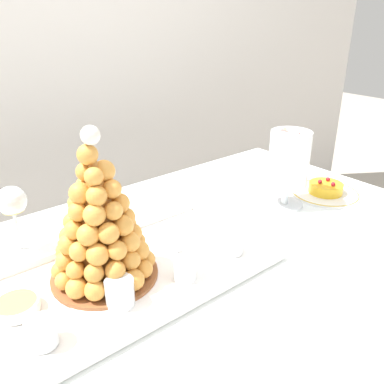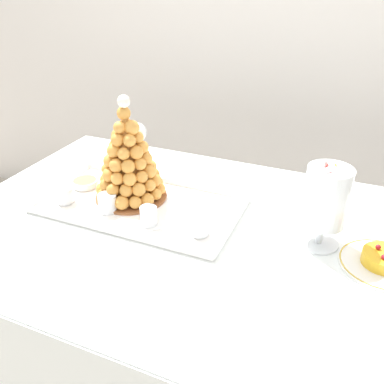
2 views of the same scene
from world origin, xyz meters
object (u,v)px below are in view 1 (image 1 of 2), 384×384
(serving_tray, at_px, (133,275))
(macaron_goblet, at_px, (289,160))
(dessert_cup_mid_left, at_px, (120,293))
(wine_glass, at_px, (12,204))
(dessert_cup_left, at_px, (42,333))
(croquembouche, at_px, (100,224))
(dessert_cup_centre, at_px, (185,269))
(creme_brulee_ramekin, at_px, (16,306))
(dessert_cup_mid_right, at_px, (232,244))
(fruit_tart_plate, at_px, (325,191))

(serving_tray, bearing_deg, macaron_goblet, 2.12)
(dessert_cup_mid_left, height_order, wine_glass, wine_glass)
(dessert_cup_left, relative_size, dessert_cup_mid_left, 0.93)
(croquembouche, bearing_deg, dessert_cup_centre, -42.77)
(creme_brulee_ramekin, relative_size, wine_glass, 0.52)
(dessert_cup_centre, relative_size, creme_brulee_ramekin, 0.64)
(dessert_cup_mid_right, distance_m, macaron_goblet, 0.34)
(dessert_cup_mid_left, bearing_deg, fruit_tart_plate, 4.38)
(macaron_goblet, height_order, fruit_tart_plate, macaron_goblet)
(croquembouche, distance_m, dessert_cup_left, 0.23)
(dessert_cup_mid_left, bearing_deg, dessert_cup_mid_right, -0.58)
(dessert_cup_mid_left, relative_size, creme_brulee_ramekin, 0.65)
(croquembouche, relative_size, dessert_cup_centre, 5.99)
(dessert_cup_centre, height_order, creme_brulee_ramekin, dessert_cup_centre)
(serving_tray, height_order, dessert_cup_mid_left, dessert_cup_mid_left)
(serving_tray, distance_m, dessert_cup_left, 0.24)
(dessert_cup_left, height_order, dessert_cup_mid_right, dessert_cup_left)
(dessert_cup_mid_right, xyz_separation_m, fruit_tart_plate, (0.47, 0.06, -0.02))
(creme_brulee_ramekin, xyz_separation_m, wine_glass, (0.08, 0.23, 0.11))
(dessert_cup_centre, xyz_separation_m, fruit_tart_plate, (0.62, 0.07, -0.02))
(dessert_cup_mid_left, height_order, dessert_cup_mid_right, dessert_cup_mid_left)
(croquembouche, relative_size, fruit_tart_plate, 1.57)
(serving_tray, relative_size, creme_brulee_ramekin, 7.12)
(dessert_cup_mid_left, xyz_separation_m, macaron_goblet, (0.61, 0.09, 0.11))
(creme_brulee_ramekin, distance_m, wine_glass, 0.26)
(croquembouche, xyz_separation_m, creme_brulee_ramekin, (-0.18, 0.01, -0.12))
(serving_tray, distance_m, creme_brulee_ramekin, 0.24)
(dessert_cup_left, distance_m, dessert_cup_centre, 0.30)
(dessert_cup_mid_right, relative_size, creme_brulee_ramekin, 0.60)
(croquembouche, distance_m, dessert_cup_mid_right, 0.32)
(serving_tray, xyz_separation_m, creme_brulee_ramekin, (-0.23, 0.04, 0.01))
(serving_tray, relative_size, wine_glass, 3.69)
(serving_tray, bearing_deg, fruit_tart_plate, -0.92)
(macaron_goblet, height_order, wine_glass, macaron_goblet)
(serving_tray, height_order, dessert_cup_left, dessert_cup_left)
(dessert_cup_centre, height_order, macaron_goblet, macaron_goblet)
(croquembouche, relative_size, macaron_goblet, 1.43)
(croquembouche, xyz_separation_m, dessert_cup_mid_right, (0.28, -0.11, -0.11))
(wine_glass, bearing_deg, creme_brulee_ramekin, -109.72)
(dessert_cup_mid_right, xyz_separation_m, wine_glass, (-0.38, 0.34, 0.10))
(dessert_cup_mid_left, xyz_separation_m, dessert_cup_centre, (0.15, -0.02, -0.00))
(serving_tray, relative_size, macaron_goblet, 2.65)
(dessert_cup_left, xyz_separation_m, fruit_tart_plate, (0.93, 0.06, -0.02))
(dessert_cup_left, distance_m, creme_brulee_ramekin, 0.12)
(serving_tray, height_order, creme_brulee_ramekin, creme_brulee_ramekin)
(creme_brulee_ramekin, height_order, wine_glass, wine_glass)
(wine_glass, bearing_deg, fruit_tart_plate, -17.88)
(croquembouche, xyz_separation_m, macaron_goblet, (0.59, -0.01, 0.01))
(dessert_cup_mid_left, distance_m, dessert_cup_mid_right, 0.30)
(serving_tray, xyz_separation_m, dessert_cup_mid_right, (0.23, -0.07, 0.02))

